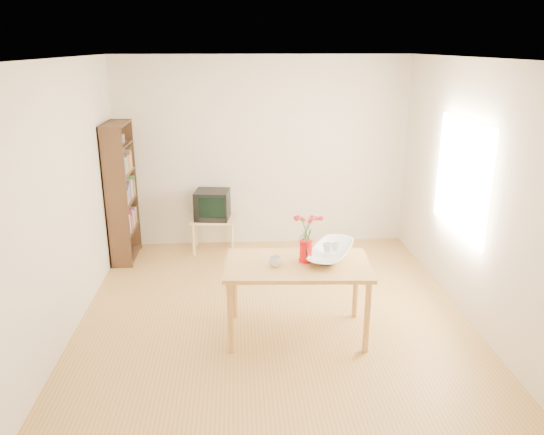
{
  "coord_description": "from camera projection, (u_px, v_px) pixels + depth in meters",
  "views": [
    {
      "loc": [
        -0.35,
        -4.94,
        2.72
      ],
      "look_at": [
        0.0,
        0.3,
        1.0
      ],
      "focal_mm": 35.0,
      "sensor_mm": 36.0,
      "label": 1
    }
  ],
  "objects": [
    {
      "name": "pitcher",
      "position": [
        306.0,
        252.0,
        5.02
      ],
      "size": [
        0.14,
        0.22,
        0.21
      ],
      "rotation": [
        0.0,
        0.0,
        -0.04
      ],
      "color": "red",
      "rests_on": "table"
    },
    {
      "name": "bookshelf",
      "position": [
        122.0,
        197.0,
        6.83
      ],
      "size": [
        0.28,
        0.7,
        1.8
      ],
      "color": "#311D10",
      "rests_on": "ground"
    },
    {
      "name": "room",
      "position": [
        277.0,
        197.0,
        5.15
      ],
      "size": [
        4.5,
        4.5,
        4.5
      ],
      "color": "#AA7B3C",
      "rests_on": "ground"
    },
    {
      "name": "mug",
      "position": [
        275.0,
        262.0,
        4.93
      ],
      "size": [
        0.16,
        0.16,
        0.09
      ],
      "primitive_type": "imported",
      "rotation": [
        0.0,
        0.0,
        3.61
      ],
      "color": "white",
      "rests_on": "table"
    },
    {
      "name": "teacup_a",
      "position": [
        327.0,
        237.0,
        5.11
      ],
      "size": [
        0.1,
        0.1,
        0.07
      ],
      "primitive_type": "imported",
      "rotation": [
        0.0,
        0.0,
        0.27
      ],
      "color": "white",
      "rests_on": "bowl"
    },
    {
      "name": "table",
      "position": [
        297.0,
        271.0,
        5.03
      ],
      "size": [
        1.41,
        0.86,
        0.75
      ],
      "rotation": [
        0.0,
        0.0,
        -0.06
      ],
      "color": "#C08742",
      "rests_on": "ground"
    },
    {
      "name": "flowers",
      "position": [
        307.0,
        224.0,
        4.94
      ],
      "size": [
        0.24,
        0.24,
        0.34
      ],
      "primitive_type": null,
      "color": "red",
      "rests_on": "pitcher"
    },
    {
      "name": "television",
      "position": [
        212.0,
        204.0,
        7.18
      ],
      "size": [
        0.49,
        0.47,
        0.39
      ],
      "rotation": [
        0.0,
        0.0,
        -0.12
      ],
      "color": "black",
      "rests_on": "tv_stand"
    },
    {
      "name": "bowl",
      "position": [
        332.0,
        232.0,
        5.1
      ],
      "size": [
        0.7,
        0.7,
        0.49
      ],
      "primitive_type": "imported",
      "rotation": [
        0.0,
        0.0,
        -0.45
      ],
      "color": "white",
      "rests_on": "table"
    },
    {
      "name": "teacup_b",
      "position": [
        336.0,
        236.0,
        5.14
      ],
      "size": [
        0.08,
        0.08,
        0.07
      ],
      "primitive_type": "imported",
      "rotation": [
        0.0,
        0.0,
        1.48
      ],
      "color": "white",
      "rests_on": "bowl"
    },
    {
      "name": "tv_stand",
      "position": [
        213.0,
        223.0,
        7.25
      ],
      "size": [
        0.6,
        0.45,
        0.46
      ],
      "color": "#D6B779",
      "rests_on": "ground"
    }
  ]
}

